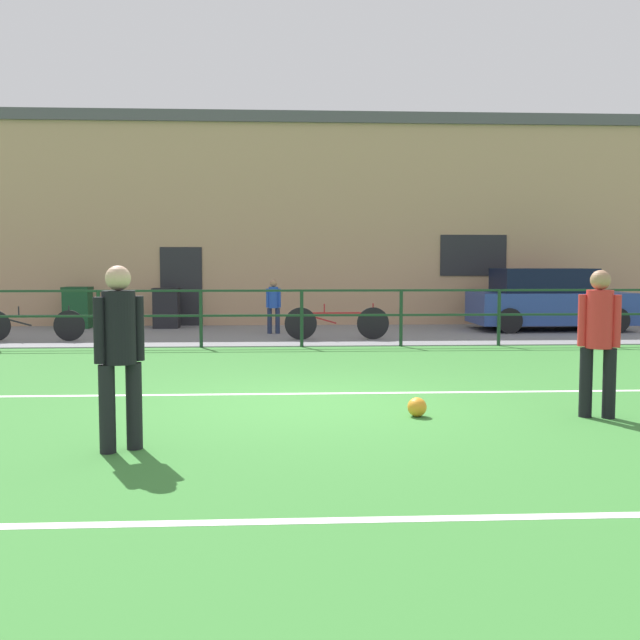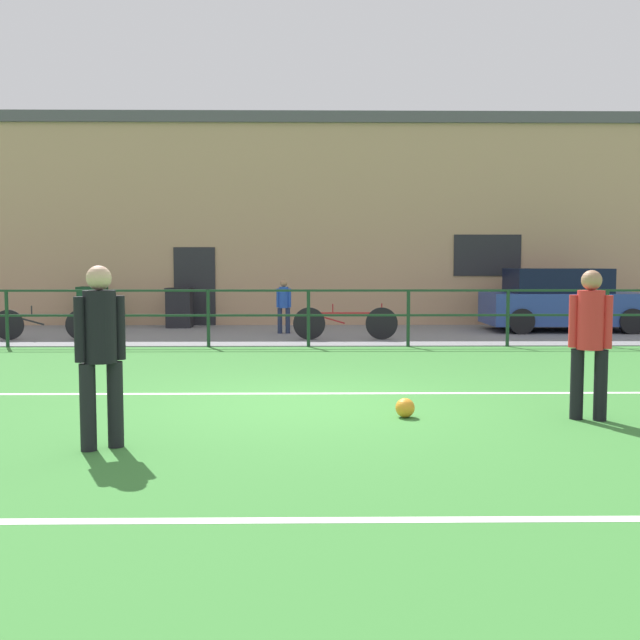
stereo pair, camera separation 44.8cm
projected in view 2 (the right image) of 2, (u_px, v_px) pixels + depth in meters
name	position (u px, v px, depth m)	size (l,w,h in m)	color
ground	(307.00, 405.00, 8.69)	(60.00, 44.00, 0.04)	#387A33
field_line_touchline	(307.00, 393.00, 9.37)	(36.00, 0.11, 0.00)	white
field_line_hash	(304.00, 520.00, 4.73)	(36.00, 0.11, 0.00)	white
pavement_strip	(309.00, 334.00, 17.16)	(48.00, 5.00, 0.02)	slate
perimeter_fence	(308.00, 310.00, 14.61)	(36.07, 0.07, 1.15)	#193823
clubhouse_facade	(309.00, 222.00, 20.63)	(28.00, 2.56, 5.67)	tan
player_goalkeeper	(100.00, 345.00, 6.51)	(0.40, 0.29, 1.64)	black
player_striker	(590.00, 335.00, 7.73)	(0.42, 0.28, 1.59)	black
soccer_ball_match	(405.00, 408.00, 7.91)	(0.21, 0.21, 0.21)	orange
spectator_child	(284.00, 303.00, 17.23)	(0.35, 0.22, 1.27)	#232D4C
parked_car_red	(562.00, 301.00, 17.94)	(3.81, 1.94, 1.53)	#28428E
bicycle_parked_1	(44.00, 324.00, 15.76)	(2.20, 0.04, 0.75)	black
bicycle_parked_2	(345.00, 323.00, 15.84)	(2.27, 0.04, 0.79)	black
trash_bin_0	(179.00, 308.00, 18.85)	(0.67, 0.57, 1.02)	black
trash_bin_1	(92.00, 307.00, 18.90)	(0.68, 0.58, 1.05)	#194C28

